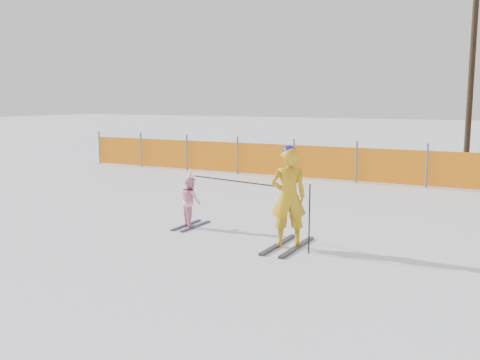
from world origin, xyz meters
The scene contains 5 objects.
ground centered at (0.00, 0.00, 0.00)m, with size 120.00×120.00×0.00m, color white.
adult centered at (1.16, 0.03, 0.86)m, with size 0.72×1.39×1.72m.
child centered at (-1.10, 0.51, 0.52)m, with size 0.59×1.00×1.14m.
ski_poles centered at (0.59, 0.12, 0.85)m, with size 2.60×0.68×1.14m.
safety_fence centered at (-1.45, 7.46, 0.56)m, with size 16.70×0.06×1.25m.
Camera 1 is at (4.52, -8.08, 2.47)m, focal length 40.00 mm.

